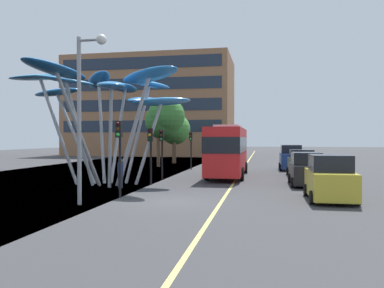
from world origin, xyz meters
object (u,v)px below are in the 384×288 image
at_px(leaf_sculpture, 108,92).
at_px(traffic_light_opposite, 191,142).
at_px(car_parked_near, 330,179).
at_px(street_lamp, 85,97).
at_px(traffic_light_island_mid, 162,143).
at_px(car_parked_far, 301,164).
at_px(car_side_street, 291,158).
at_px(pedestrian, 120,173).
at_px(traffic_light_kerb_far, 150,144).
at_px(traffic_light_kerb_near, 119,142).
at_px(car_parked_mid, 306,170).
at_px(red_bus, 228,149).

relative_size(leaf_sculpture, traffic_light_opposite, 3.51).
xyz_separation_m(car_parked_near, street_lamp, (-10.63, -3.14, 3.68)).
distance_m(traffic_light_island_mid, car_parked_far, 10.80).
relative_size(car_parked_near, car_side_street, 0.97).
bearing_deg(pedestrian, leaf_sculpture, 133.61).
bearing_deg(leaf_sculpture, car_parked_near, -17.20).
bearing_deg(traffic_light_kerb_far, pedestrian, -127.45).
relative_size(traffic_light_kerb_near, car_parked_mid, 0.93).
bearing_deg(traffic_light_island_mid, traffic_light_opposite, 87.08).
bearing_deg(car_parked_far, car_parked_mid, -92.54).
bearing_deg(car_parked_near, traffic_light_island_mid, 143.48).
bearing_deg(traffic_light_kerb_far, traffic_light_opposite, 88.73).
bearing_deg(car_side_street, car_parked_near, -88.20).
height_order(red_bus, car_parked_mid, red_bus).
height_order(traffic_light_kerb_near, car_parked_mid, traffic_light_kerb_near).
bearing_deg(car_parked_near, car_parked_mid, 94.53).
xyz_separation_m(traffic_light_kerb_near, traffic_light_opposite, (0.28, 17.16, -0.15)).
bearing_deg(red_bus, leaf_sculpture, -137.68).
height_order(traffic_light_kerb_far, car_side_street, traffic_light_kerb_far).
bearing_deg(traffic_light_opposite, traffic_light_island_mid, -92.92).
distance_m(car_side_street, pedestrian, 18.29).
bearing_deg(car_side_street, street_lamp, -116.26).
height_order(red_bus, car_side_street, red_bus).
bearing_deg(car_side_street, car_parked_mid, -89.53).
relative_size(traffic_light_kerb_near, traffic_light_opposite, 1.06).
relative_size(traffic_light_opposite, street_lamp, 0.48).
bearing_deg(traffic_light_kerb_near, car_parked_mid, 35.25).
bearing_deg(traffic_light_kerb_far, traffic_light_island_mid, 93.04).
bearing_deg(traffic_light_opposite, pedestrian, -96.55).
relative_size(car_parked_far, pedestrian, 2.38).
relative_size(traffic_light_kerb_near, street_lamp, 0.51).
bearing_deg(traffic_light_kerb_far, car_side_street, 54.56).
bearing_deg(leaf_sculpture, car_parked_mid, 8.34).
distance_m(red_bus, traffic_light_opposite, 7.16).
xyz_separation_m(car_side_street, pedestrian, (-10.66, -14.85, -0.20)).
height_order(traffic_light_kerb_far, traffic_light_opposite, traffic_light_opposite).
bearing_deg(traffic_light_kerb_far, leaf_sculpture, -174.72).
bearing_deg(leaf_sculpture, street_lamp, -74.38).
height_order(car_parked_mid, car_side_street, car_side_street).
bearing_deg(red_bus, traffic_light_opposite, 123.70).
relative_size(traffic_light_opposite, car_side_street, 0.88).
distance_m(red_bus, traffic_light_kerb_far, 7.40).
bearing_deg(car_parked_far, pedestrian, -140.52).
distance_m(car_parked_near, street_lamp, 11.68).
relative_size(traffic_light_kerb_far, car_parked_mid, 0.87).
bearing_deg(car_parked_far, traffic_light_kerb_near, -127.81).
height_order(red_bus, pedestrian, red_bus).
relative_size(car_parked_near, car_parked_mid, 0.97).
bearing_deg(pedestrian, traffic_light_opposite, 83.45).
bearing_deg(pedestrian, car_side_street, 54.32).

